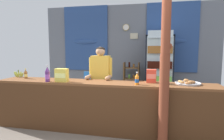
{
  "coord_description": "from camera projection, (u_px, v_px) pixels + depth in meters",
  "views": [
    {
      "loc": [
        0.76,
        -2.9,
        1.52
      ],
      "look_at": [
        0.01,
        0.64,
        1.11
      ],
      "focal_mm": 30.34,
      "sensor_mm": 36.0,
      "label": 1
    }
  ],
  "objects": [
    {
      "name": "timber_post",
      "position": [
        165.0,
        59.0,
        2.81
      ],
      "size": [
        0.17,
        0.15,
        2.87
      ],
      "color": "brown",
      "rests_on": "ground"
    },
    {
      "name": "soda_bottle_iced_tea",
      "position": [
        26.0,
        74.0,
        3.86
      ],
      "size": [
        0.07,
        0.07,
        0.2
      ],
      "color": "brown",
      "rests_on": "stall_counter"
    },
    {
      "name": "back_wall_curtained",
      "position": [
        128.0,
        49.0,
        6.07
      ],
      "size": [
        5.53,
        0.22,
        2.89
      ],
      "color": "slate",
      "rests_on": "ground"
    },
    {
      "name": "banana_bunch",
      "position": [
        19.0,
        74.0,
        4.04
      ],
      "size": [
        0.27,
        0.05,
        0.16
      ],
      "color": "#B7C647",
      "rests_on": "stall_counter"
    },
    {
      "name": "soda_bottle_grape_soda",
      "position": [
        47.0,
        75.0,
        3.47
      ],
      "size": [
        0.09,
        0.09,
        0.31
      ],
      "color": "#56286B",
      "rests_on": "stall_counter"
    },
    {
      "name": "drink_fridge",
      "position": [
        159.0,
        63.0,
        5.42
      ],
      "size": [
        0.77,
        0.73,
        2.01
      ],
      "color": "black",
      "rests_on": "ground"
    },
    {
      "name": "ground_plane",
      "position": [
        117.0,
        115.0,
        4.37
      ],
      "size": [
        8.14,
        8.14,
        0.0
      ],
      "primitive_type": "plane",
      "color": "#665B51"
    },
    {
      "name": "plastic_lawn_chair",
      "position": [
        89.0,
        85.0,
        5.36
      ],
      "size": [
        0.47,
        0.47,
        0.86
      ],
      "color": "#3884D6",
      "rests_on": "ground"
    },
    {
      "name": "stall_counter",
      "position": [
        101.0,
        102.0,
        3.38
      ],
      "size": [
        4.06,
        0.54,
        0.92
      ],
      "color": "brown",
      "rests_on": "ground"
    },
    {
      "name": "soda_bottle_orange_soda",
      "position": [
        137.0,
        79.0,
        3.19
      ],
      "size": [
        0.07,
        0.07,
        0.22
      ],
      "color": "orange",
      "rests_on": "stall_counter"
    },
    {
      "name": "bottle_shelf_rack",
      "position": [
        131.0,
        80.0,
        5.76
      ],
      "size": [
        0.48,
        0.28,
        1.11
      ],
      "color": "brown",
      "rests_on": "ground"
    },
    {
      "name": "pastry_tray",
      "position": [
        188.0,
        83.0,
        3.25
      ],
      "size": [
        0.43,
        0.43,
        0.07
      ],
      "color": "#BCBCC1",
      "rests_on": "stall_counter"
    },
    {
      "name": "snack_box_instant_noodle",
      "position": [
        62.0,
        75.0,
        3.47
      ],
      "size": [
        0.23,
        0.13,
        0.24
      ],
      "color": "#EAD14C",
      "rests_on": "stall_counter"
    },
    {
      "name": "snack_box_crackers",
      "position": [
        151.0,
        76.0,
        3.39
      ],
      "size": [
        0.17,
        0.13,
        0.24
      ],
      "color": "#E5422D",
      "rests_on": "stall_counter"
    },
    {
      "name": "shopkeeper",
      "position": [
        101.0,
        75.0,
        3.91
      ],
      "size": [
        0.49,
        0.42,
        1.56
      ],
      "color": "#28282D",
      "rests_on": "ground"
    },
    {
      "name": "soda_bottle_water",
      "position": [
        166.0,
        79.0,
        3.21
      ],
      "size": [
        0.08,
        0.08,
        0.2
      ],
      "color": "silver",
      "rests_on": "stall_counter"
    }
  ]
}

